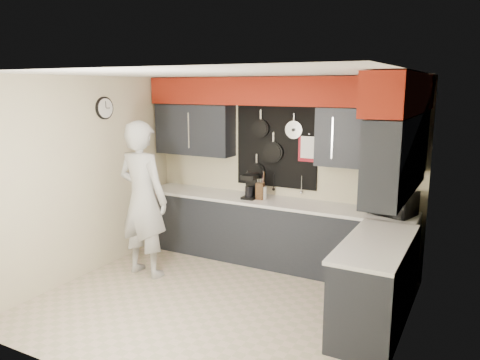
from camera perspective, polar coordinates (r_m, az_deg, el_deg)
The scene contains 10 objects.
ground at distance 5.61m, azimuth -2.71°, elevation -14.77°, with size 4.00×4.00×0.00m, color #BEA893.
back_wall_assembly at distance 6.47m, azimuth 4.52°, elevation 7.27°, with size 4.00×0.36×2.60m.
right_wall_assembly at distance 4.67m, azimuth 18.84°, elevation 4.29°, with size 0.36×3.50×2.60m.
left_wall_assembly at distance 6.41m, azimuth -18.26°, elevation 0.60°, with size 0.05×3.50×2.60m.
base_cabinets at distance 6.17m, azimuth 6.66°, elevation -7.72°, with size 3.95×2.20×0.92m.
microwave at distance 6.02m, azimuth 17.94°, elevation -2.61°, with size 0.55×0.37×0.30m, color black.
knife_block at distance 6.51m, azimuth 2.47°, elevation -1.35°, with size 0.11×0.11×0.23m, color #341C10.
utensil_crock at distance 6.54m, azimuth 2.69°, elevation -1.54°, with size 0.14×0.14×0.18m, color white.
coffee_maker at distance 6.55m, azimuth 1.31°, elevation -0.72°, with size 0.20×0.24×0.34m.
person at distance 6.21m, azimuth -11.75°, elevation -2.32°, with size 0.75×0.49×2.05m, color #A6A6A4.
Camera 1 is at (2.59, -4.31, 2.47)m, focal length 35.00 mm.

